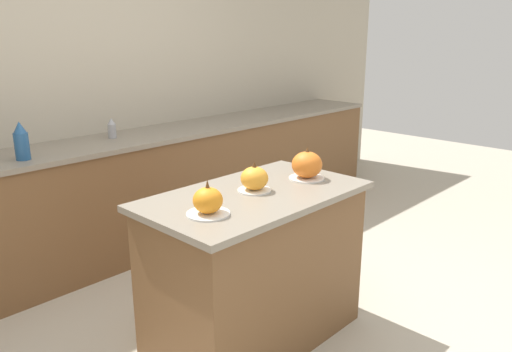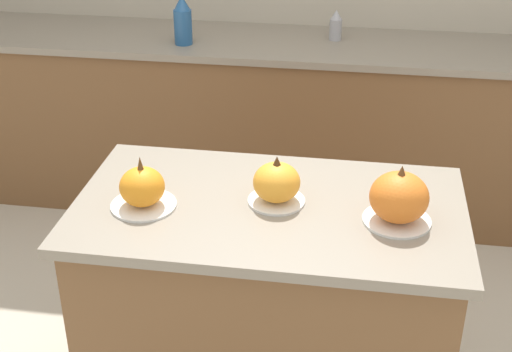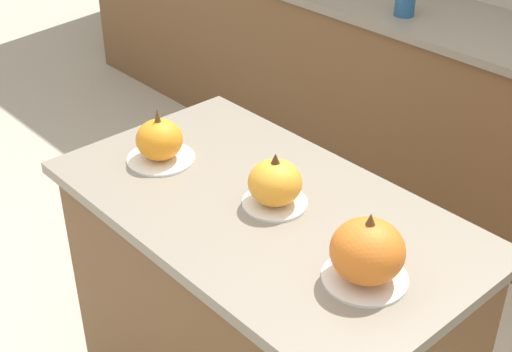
# 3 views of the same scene
# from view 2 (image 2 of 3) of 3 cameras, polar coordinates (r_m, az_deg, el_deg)

# --- Properties ---
(kitchen_island) EXTENTS (1.23, 0.70, 0.88)m
(kitchen_island) POSITION_cam_2_polar(r_m,az_deg,el_deg) (2.49, 0.96, -11.04)
(kitchen_island) COLOR brown
(kitchen_island) RESTS_ON ground_plane
(back_counter) EXTENTS (6.00, 0.60, 0.93)m
(back_counter) POSITION_cam_2_polar(r_m,az_deg,el_deg) (3.79, 4.26, 3.92)
(back_counter) COLOR brown
(back_counter) RESTS_ON ground_plane
(pumpkin_cake_left) EXTENTS (0.21, 0.21, 0.17)m
(pumpkin_cake_left) POSITION_cam_2_polar(r_m,az_deg,el_deg) (2.23, -9.08, -1.01)
(pumpkin_cake_left) COLOR white
(pumpkin_cake_left) RESTS_ON kitchen_island
(pumpkin_cake_center) EXTENTS (0.18, 0.18, 0.16)m
(pumpkin_cake_center) POSITION_cam_2_polar(r_m,az_deg,el_deg) (2.22, 1.66, -0.62)
(pumpkin_cake_center) COLOR white
(pumpkin_cake_center) RESTS_ON kitchen_island
(pumpkin_cake_right) EXTENTS (0.21, 0.21, 0.19)m
(pumpkin_cake_right) POSITION_cam_2_polar(r_m,az_deg,el_deg) (2.15, 11.37, -1.78)
(pumpkin_cake_right) COLOR white
(pumpkin_cake_right) RESTS_ON kitchen_island
(bottle_tall) EXTENTS (0.09, 0.09, 0.24)m
(bottle_tall) POSITION_cam_2_polar(r_m,az_deg,el_deg) (3.58, -5.88, 12.25)
(bottle_tall) COLOR #235184
(bottle_tall) RESTS_ON back_counter
(bottle_short) EXTENTS (0.06, 0.06, 0.15)m
(bottle_short) POSITION_cam_2_polar(r_m,az_deg,el_deg) (3.66, 6.40, 11.87)
(bottle_short) COLOR #99999E
(bottle_short) RESTS_ON back_counter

